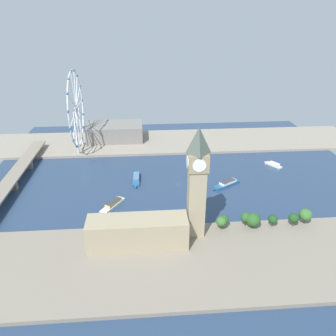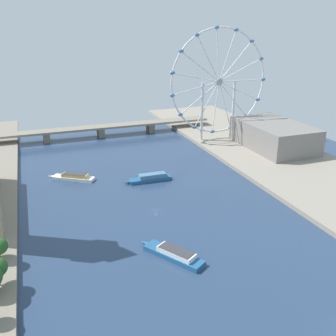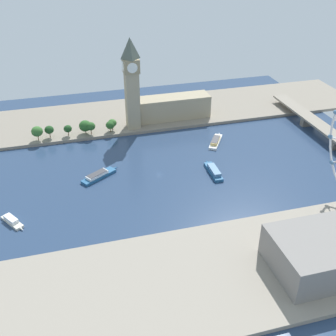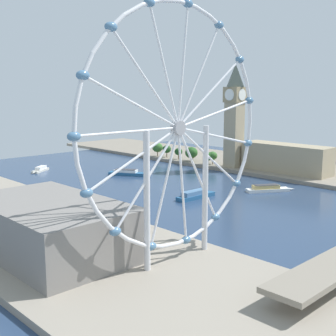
{
  "view_description": "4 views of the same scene",
  "coord_description": "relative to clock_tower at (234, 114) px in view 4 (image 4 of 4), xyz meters",
  "views": [
    {
      "loc": [
        -309.97,
        35.52,
        165.49
      ],
      "look_at": [
        22.78,
        9.67,
        8.14
      ],
      "focal_mm": 35.6,
      "sensor_mm": 36.0,
      "label": 1
    },
    {
      "loc": [
        -63.71,
        -193.0,
        104.55
      ],
      "look_at": [
        13.57,
        15.43,
        20.13
      ],
      "focal_mm": 40.35,
      "sensor_mm": 36.0,
      "label": 2
    },
    {
      "loc": [
        290.27,
        -71.91,
        186.0
      ],
      "look_at": [
        5.91,
        6.41,
        8.25
      ],
      "focal_mm": 44.59,
      "sensor_mm": 36.0,
      "label": 3
    },
    {
      "loc": [
        224.89,
        240.36,
        70.9
      ],
      "look_at": [
        8.71,
        16.15,
        16.41
      ],
      "focal_mm": 48.18,
      "sensor_mm": 36.0,
      "label": 4
    }
  ],
  "objects": [
    {
      "name": "ground_plane",
      "position": [
        90.61,
        3.36,
        -49.67
      ],
      "size": [
        415.97,
        415.97,
        0.0
      ],
      "primitive_type": "plane",
      "color": "navy"
    },
    {
      "name": "tour_boat_2",
      "position": [
        126.83,
        -113.13,
        -47.88
      ],
      "size": [
        22.94,
        16.79,
        4.41
      ],
      "rotation": [
        0.0,
        0.0,
        0.58
      ],
      "color": "beige",
      "rests_on": "ground_plane"
    },
    {
      "name": "tour_boat_1",
      "position": [
        101.46,
        48.24,
        -47.42
      ],
      "size": [
        35.29,
        7.71,
        5.41
      ],
      "rotation": [
        0.0,
        0.0,
        3.12
      ],
      "color": "#235684",
      "rests_on": "ground_plane"
    },
    {
      "name": "ferris_wheel",
      "position": [
        191.9,
        121.16,
        5.6
      ],
      "size": [
        97.25,
        3.2,
        101.34
      ],
      "color": "silver",
      "rests_on": "riverbank_right"
    },
    {
      "name": "riverbank_left",
      "position": [
        -32.37,
        3.36,
        -48.17
      ],
      "size": [
        90.0,
        520.0,
        3.0
      ],
      "primitive_type": "cube",
      "color": "gray",
      "rests_on": "ground_plane"
    },
    {
      "name": "tree_row_embankment",
      "position": [
        3.91,
        -56.76,
        -38.46
      ],
      "size": [
        13.76,
        81.57,
        13.98
      ],
      "color": "#513823",
      "rests_on": "riverbank_left"
    },
    {
      "name": "clock_tower",
      "position": [
        0.0,
        0.0,
        0.0
      ],
      "size": [
        15.92,
        15.92,
        89.71
      ],
      "color": "tan",
      "rests_on": "riverbank_left"
    },
    {
      "name": "tour_boat_3",
      "position": [
        50.4,
        69.97,
        -47.62
      ],
      "size": [
        32.77,
        23.18,
        5.01
      ],
      "rotation": [
        0.0,
        0.0,
        2.58
      ],
      "color": "white",
      "rests_on": "ground_plane"
    },
    {
      "name": "tour_boat_0",
      "position": [
        82.87,
        -46.09,
        -47.61
      ],
      "size": [
        24.16,
        34.09,
        5.04
      ],
      "rotation": [
        0.0,
        0.0,
        2.13
      ],
      "color": "#235684",
      "rests_on": "ground_plane"
    },
    {
      "name": "riverbank_right",
      "position": [
        213.6,
        3.36,
        -48.17
      ],
      "size": [
        90.0,
        520.0,
        3.0
      ],
      "primitive_type": "cube",
      "color": "gray",
      "rests_on": "ground_plane"
    },
    {
      "name": "parliament_block",
      "position": [
        -11.81,
        45.78,
        -35.09
      ],
      "size": [
        22.0,
        75.56,
        23.16
      ],
      "primitive_type": "cube",
      "color": "tan",
      "rests_on": "riverbank_left"
    },
    {
      "name": "riverside_hall",
      "position": [
        225.0,
        78.12,
        -35.81
      ],
      "size": [
        45.49,
        75.64,
        21.72
      ],
      "primitive_type": "cube",
      "color": "gray",
      "rests_on": "riverbank_right"
    }
  ]
}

